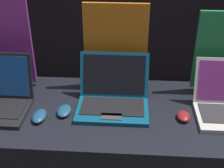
{
  "coord_description": "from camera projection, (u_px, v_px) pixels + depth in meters",
  "views": [
    {
      "loc": [
        0.1,
        -0.98,
        1.85
      ],
      "look_at": [
        0.01,
        0.32,
        1.1
      ],
      "focal_mm": 50.0,
      "sensor_mm": 36.0,
      "label": 1
    }
  ],
  "objects": [
    {
      "name": "mouse_front",
      "position": [
        39.0,
        116.0,
        1.5
      ],
      "size": [
        0.07,
        0.11,
        0.03
      ],
      "color": "navy",
      "rests_on": "display_counter"
    },
    {
      "name": "promo_stand_front",
      "position": [
        7.0,
        46.0,
        1.68
      ],
      "size": [
        0.28,
        0.07,
        0.5
      ],
      "color": "black",
      "rests_on": "display_counter"
    },
    {
      "name": "laptop_middle",
      "position": [
        113.0,
        96.0,
        1.58
      ],
      "size": [
        0.36,
        0.32,
        0.24
      ],
      "color": "#0F5170",
      "rests_on": "display_counter"
    },
    {
      "name": "mouse_middle",
      "position": [
        64.0,
        111.0,
        1.54
      ],
      "size": [
        0.07,
        0.11,
        0.03
      ],
      "color": "navy",
      "rests_on": "display_counter"
    },
    {
      "name": "promo_stand_middle",
      "position": [
        116.0,
        49.0,
        1.67
      ],
      "size": [
        0.34,
        0.07,
        0.48
      ],
      "color": "black",
      "rests_on": "display_counter"
    },
    {
      "name": "mouse_back",
      "position": [
        183.0,
        116.0,
        1.5
      ],
      "size": [
        0.06,
        0.09,
        0.03
      ],
      "color": "maroon",
      "rests_on": "display_counter"
    }
  ]
}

